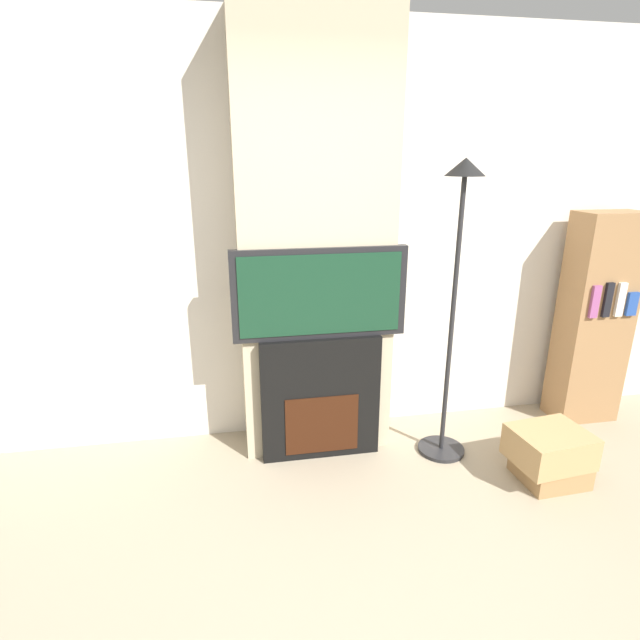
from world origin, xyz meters
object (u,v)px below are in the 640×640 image
floor_lamp (456,275)px  fireplace (320,397)px  box_stack (550,454)px  bookshelf (594,320)px  television (320,294)px

floor_lamp → fireplace: bearing=170.9°
box_stack → bookshelf: 1.16m
bookshelf → box_stack: bearing=-136.5°
television → bookshelf: (2.04, 0.15, -0.33)m
fireplace → box_stack: size_ratio=1.75×
fireplace → bookshelf: 2.07m
fireplace → box_stack: (1.31, -0.54, -0.23)m
television → bookshelf: size_ratio=0.69×
fireplace → box_stack: 1.44m
fireplace → box_stack: bearing=-22.4°
floor_lamp → box_stack: size_ratio=4.02×
television → bookshelf: bearing=4.2°
fireplace → floor_lamp: floor_lamp is taller
floor_lamp → bookshelf: floor_lamp is taller
television → floor_lamp: 0.82m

